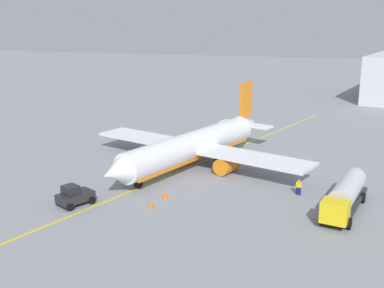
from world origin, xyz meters
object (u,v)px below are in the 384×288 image
(pushback_tug, at_px, (74,196))
(safety_cone_wingtip, at_px, (165,195))
(airplane, at_px, (194,146))
(safety_cone_nose, at_px, (151,204))
(refueling_worker, at_px, (299,187))
(fuel_tanker, at_px, (345,195))

(pushback_tug, distance_m, safety_cone_wingtip, 9.40)
(airplane, bearing_deg, safety_cone_nose, 1.07)
(refueling_worker, bearing_deg, safety_cone_wingtip, -67.42)
(airplane, height_order, fuel_tanker, airplane)
(refueling_worker, bearing_deg, safety_cone_nose, -58.47)
(airplane, relative_size, safety_cone_nose, 45.25)
(airplane, distance_m, safety_cone_wingtip, 12.41)
(refueling_worker, distance_m, safety_cone_nose, 16.25)
(fuel_tanker, bearing_deg, pushback_tug, -74.87)
(safety_cone_nose, height_order, safety_cone_wingtip, safety_cone_wingtip)
(fuel_tanker, height_order, pushback_tug, fuel_tanker)
(fuel_tanker, relative_size, refueling_worker, 6.79)
(airplane, xyz_separation_m, safety_cone_nose, (15.10, 0.28, -2.26))
(pushback_tug, xyz_separation_m, safety_cone_wingtip, (-4.77, 8.07, -0.64))
(safety_cone_wingtip, bearing_deg, safety_cone_nose, -8.24)
(fuel_tanker, height_order, refueling_worker, fuel_tanker)
(pushback_tug, height_order, refueling_worker, pushback_tug)
(airplane, relative_size, fuel_tanker, 2.73)
(pushback_tug, bearing_deg, airplane, 156.51)
(fuel_tanker, xyz_separation_m, safety_cone_nose, (5.26, -18.66, -1.39))
(pushback_tug, height_order, safety_cone_wingtip, pushback_tug)
(fuel_tanker, xyz_separation_m, pushback_tug, (7.12, -26.31, -0.73))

